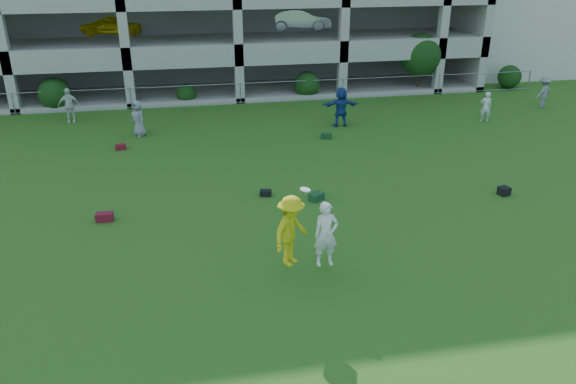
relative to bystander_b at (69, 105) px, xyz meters
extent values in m
plane|color=#235114|center=(8.87, -16.97, -0.87)|extent=(100.00, 100.00, 0.00)
imported|color=silver|center=(0.00, 0.00, 0.00)|extent=(1.05, 0.50, 1.74)
imported|color=gray|center=(3.52, -2.95, -0.03)|extent=(0.92, 0.98, 1.69)
imported|color=navy|center=(13.22, -3.24, 0.10)|extent=(1.84, 0.68, 1.95)
imported|color=silver|center=(20.64, -3.89, -0.11)|extent=(0.64, 0.52, 1.53)
imported|color=gray|center=(25.12, -1.97, -0.02)|extent=(1.27, 1.03, 1.71)
cube|color=#5D101A|center=(2.82, -11.98, -0.73)|extent=(0.55, 0.30, 0.28)
cube|color=black|center=(8.25, -11.00, -0.76)|extent=(0.45, 0.35, 0.22)
cube|color=#123313|center=(9.95, -11.70, -0.74)|extent=(0.61, 0.57, 0.26)
cube|color=black|center=(16.65, -12.55, -0.72)|extent=(0.42, 0.42, 0.30)
cube|color=#540E1C|center=(2.79, -4.82, -0.75)|extent=(0.50, 0.36, 0.24)
cube|color=#143817|center=(12.04, -5.03, -0.75)|extent=(0.56, 0.42, 0.25)
imported|color=gold|center=(8.08, -16.45, 0.52)|extent=(1.41, 1.39, 1.95)
imported|color=white|center=(9.06, -16.33, 0.26)|extent=(0.69, 0.48, 1.83)
cylinder|color=white|center=(8.47, -16.34, 1.61)|extent=(0.27, 0.27, 0.09)
cube|color=#9E998C|center=(8.87, 9.03, -0.72)|extent=(30.00, 14.00, 0.30)
cube|color=#9E998C|center=(8.87, 9.03, 2.28)|extent=(30.00, 14.00, 0.30)
cube|color=#9E998C|center=(8.87, 2.18, 1.68)|extent=(30.00, 0.30, 0.90)
cube|color=#9E998C|center=(8.87, 2.18, 4.68)|extent=(30.00, 0.30, 0.90)
imported|color=yellow|center=(1.75, 7.03, 3.09)|extent=(4.04, 2.03, 1.32)
imported|color=silver|center=(13.31, 7.03, 3.09)|extent=(4.14, 1.85, 1.32)
cylinder|color=gray|center=(-3.13, 2.03, -0.27)|extent=(0.06, 0.06, 1.20)
cylinder|color=gray|center=(2.87, 2.03, -0.27)|extent=(0.06, 0.06, 1.20)
cylinder|color=gray|center=(8.87, 2.03, -0.27)|extent=(0.06, 0.06, 1.20)
cylinder|color=gray|center=(14.87, 2.03, -0.27)|extent=(0.06, 0.06, 1.20)
cylinder|color=gray|center=(20.87, 2.03, -0.27)|extent=(0.06, 0.06, 1.20)
cylinder|color=gray|center=(26.87, 2.03, -0.27)|extent=(0.06, 0.06, 1.20)
cylinder|color=gray|center=(8.87, 2.03, 0.28)|extent=(36.00, 0.04, 0.04)
cylinder|color=gray|center=(8.87, 2.03, -0.79)|extent=(36.00, 0.04, 0.04)
sphere|color=#163D11|center=(-1.13, 2.63, 0.01)|extent=(1.76, 1.76, 1.76)
sphere|color=#163D11|center=(5.87, 2.63, -0.32)|extent=(1.10, 1.10, 1.10)
sphere|color=#163D11|center=(12.87, 2.63, -0.10)|extent=(1.54, 1.54, 1.54)
cylinder|color=#382314|center=(19.87, 2.83, 0.11)|extent=(0.16, 0.16, 1.96)
sphere|color=#163D11|center=(19.87, 2.83, 1.37)|extent=(2.52, 2.52, 2.52)
sphere|color=#163D11|center=(25.87, 2.63, -0.16)|extent=(1.43, 1.43, 1.43)
camera|label=1|loc=(5.53, -29.12, 7.27)|focal=35.00mm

